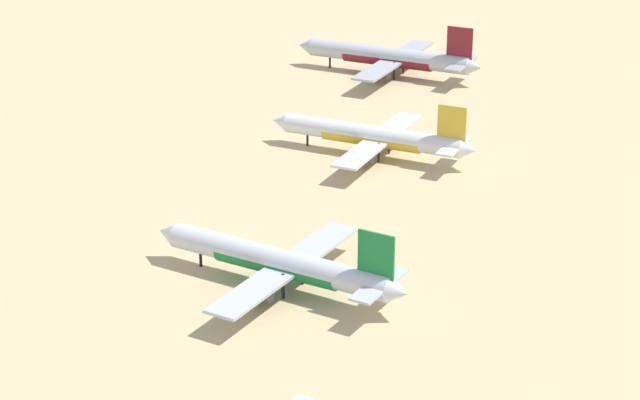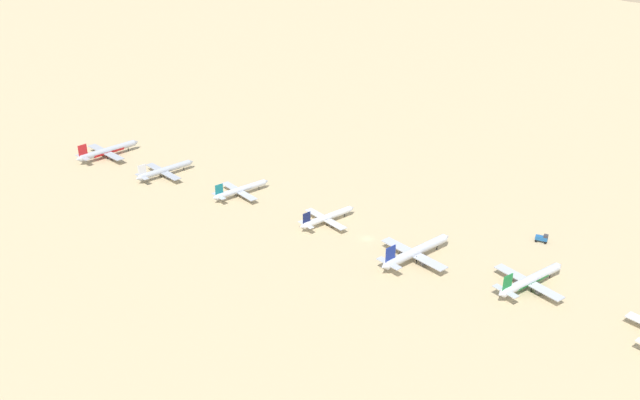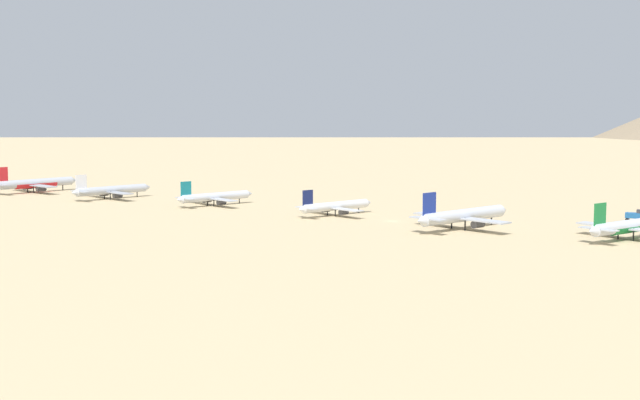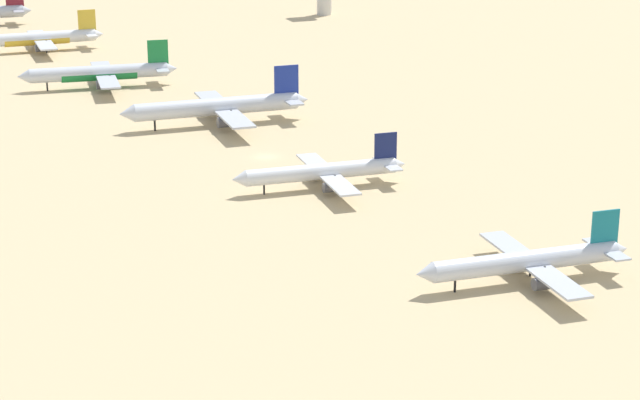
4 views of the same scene
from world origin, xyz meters
name	(u,v)px [view 1 (image 1 of 4)]	position (x,y,z in m)	size (l,w,h in m)	color
parked_jet_0	(390,57)	(38.82, -169.95, 4.00)	(41.69, 33.83, 12.03)	#B2B7C1
parked_jet_1	(374,136)	(24.07, -122.50, 3.61)	(37.59, 30.48, 10.85)	silver
parked_jet_2	(280,262)	(17.27, -71.06, 3.67)	(38.21, 31.15, 11.02)	silver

